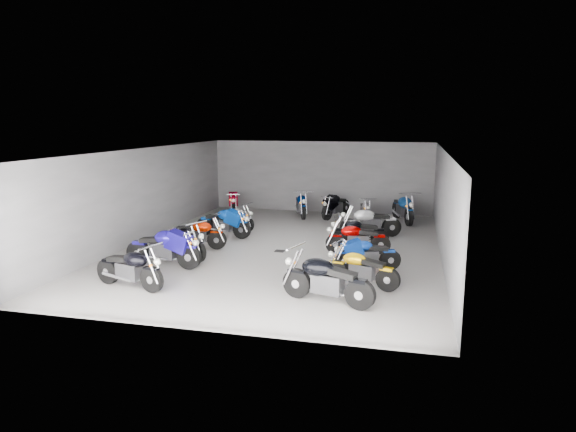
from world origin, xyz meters
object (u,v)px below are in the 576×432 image
at_px(drain_grate, 280,251).
at_px(motorcycle_right_d, 357,239).
at_px(motorcycle_left_f, 232,218).
at_px(motorcycle_right_f, 370,222).
at_px(motorcycle_back_c, 301,205).
at_px(motorcycle_back_d, 336,206).
at_px(motorcycle_left_a, 130,268).
at_px(motorcycle_right_c, 366,255).
at_px(motorcycle_back_e, 365,210).
at_px(motorcycle_left_e, 224,223).
at_px(motorcycle_left_d, 196,234).
at_px(motorcycle_back_f, 403,208).
at_px(motorcycle_left_c, 180,242).
at_px(motorcycle_right_e, 359,232).
at_px(motorcycle_right_a, 326,280).
at_px(motorcycle_left_b, 164,248).
at_px(motorcycle_right_b, 361,269).
at_px(motorcycle_back_a, 233,202).

xyz_separation_m(drain_grate, motorcycle_right_d, (2.44, 0.27, 0.48)).
relative_size(motorcycle_left_f, motorcycle_right_f, 0.89).
relative_size(motorcycle_back_c, motorcycle_back_d, 1.02).
relative_size(motorcycle_left_a, motorcycle_right_d, 1.04).
xyz_separation_m(motorcycle_right_c, motorcycle_back_e, (-0.70, 7.32, -0.02)).
bearing_deg(motorcycle_right_c, motorcycle_left_e, 40.48).
distance_m(motorcycle_left_d, motorcycle_back_f, 8.90).
height_order(motorcycle_left_c, motorcycle_right_e, motorcycle_left_c).
distance_m(motorcycle_right_c, motorcycle_right_d, 1.85).
distance_m(motorcycle_right_c, motorcycle_right_e, 2.85).
bearing_deg(motorcycle_right_a, motorcycle_left_c, 77.24).
bearing_deg(motorcycle_left_b, motorcycle_left_c, -179.28).
distance_m(motorcycle_right_b, motorcycle_right_e, 4.29).
height_order(motorcycle_left_b, motorcycle_left_d, motorcycle_left_b).
bearing_deg(motorcycle_left_a, motorcycle_back_a, -159.61).
bearing_deg(motorcycle_back_c, motorcycle_left_c, 54.85).
distance_m(drain_grate, motorcycle_back_f, 6.94).
height_order(motorcycle_left_c, motorcycle_right_c, motorcycle_left_c).
bearing_deg(motorcycle_left_e, motorcycle_back_f, 134.80).
bearing_deg(motorcycle_left_e, motorcycle_back_c, 167.64).
relative_size(motorcycle_left_f, motorcycle_right_d, 0.95).
xyz_separation_m(motorcycle_left_a, motorcycle_left_f, (0.16, 7.08, -0.04)).
distance_m(motorcycle_left_a, motorcycle_left_c, 2.84).
xyz_separation_m(motorcycle_left_b, motorcycle_left_d, (0.01, 2.22, -0.07)).
bearing_deg(motorcycle_left_c, motorcycle_right_a, 83.72).
relative_size(motorcycle_left_c, motorcycle_right_c, 1.12).
distance_m(motorcycle_left_d, motorcycle_right_c, 5.75).
relative_size(motorcycle_left_c, motorcycle_back_a, 1.03).
xyz_separation_m(motorcycle_right_b, motorcycle_right_e, (-0.51, 4.26, -0.00)).
distance_m(motorcycle_right_c, motorcycle_back_c, 8.33).
xyz_separation_m(motorcycle_left_b, motorcycle_left_c, (0.03, 0.94, -0.03)).
height_order(motorcycle_left_e, motorcycle_right_c, motorcycle_left_e).
distance_m(motorcycle_right_a, motorcycle_back_e, 10.14).
height_order(motorcycle_right_c, motorcycle_right_f, motorcycle_right_f).
xyz_separation_m(motorcycle_left_e, motorcycle_back_e, (4.65, 4.29, -0.08)).
bearing_deg(motorcycle_left_d, motorcycle_right_f, 113.74).
xyz_separation_m(motorcycle_left_b, motorcycle_right_d, (5.19, 2.80, -0.07)).
distance_m(motorcycle_left_d, motorcycle_right_f, 6.15).
distance_m(drain_grate, motorcycle_back_a, 7.27).
distance_m(motorcycle_right_a, motorcycle_right_c, 2.90).
height_order(motorcycle_right_c, motorcycle_right_e, motorcycle_right_e).
distance_m(motorcycle_back_a, motorcycle_back_c, 3.18).
bearing_deg(motorcycle_right_b, motorcycle_back_c, 37.95).
bearing_deg(motorcycle_left_e, motorcycle_left_b, 5.92).
height_order(motorcycle_right_e, motorcycle_right_f, motorcycle_right_f).
relative_size(motorcycle_left_b, motorcycle_left_c, 1.12).
height_order(motorcycle_left_d, motorcycle_back_c, motorcycle_back_c).
bearing_deg(motorcycle_left_d, motorcycle_back_e, 135.44).
bearing_deg(motorcycle_left_e, motorcycle_back_d, 153.86).
relative_size(motorcycle_right_d, motorcycle_back_a, 1.00).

